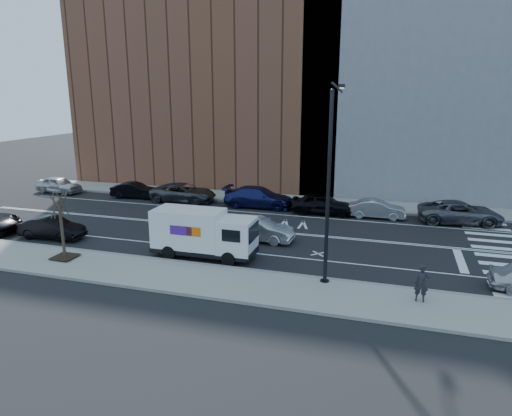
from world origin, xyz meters
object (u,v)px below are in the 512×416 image
Objects in this scene: fedex_van at (203,233)px; driving_sedan at (258,229)px; far_parked_b at (135,190)px; far_parked_a at (59,185)px; pedestrian at (422,283)px.

fedex_van is 1.31× the size of driving_sedan.
driving_sedan reaches higher than far_parked_b.
far_parked_a is 33.58m from pedestrian.
far_parked_a is at bearing 155.08° from pedestrian.
far_parked_a is (-19.16, 11.43, -0.65)m from fedex_van.
far_parked_b is 26.91m from pedestrian.
pedestrian is at bearing -121.64° from driving_sedan.
fedex_van is 3.54× the size of pedestrian.
pedestrian reaches higher than far_parked_b.
far_parked_b is at bearing -83.64° from far_parked_a.
far_parked_a reaches higher than far_parked_b.
far_parked_b is 15.74m from driving_sedan.
far_parked_b is at bearing 134.15° from fedex_van.
pedestrian is (30.46, -14.13, 0.23)m from far_parked_a.
driving_sedan is (21.23, -7.81, -0.01)m from far_parked_a.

